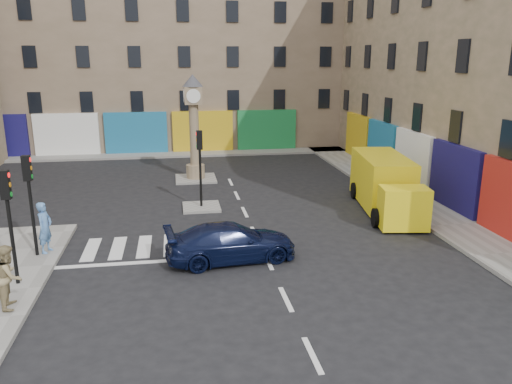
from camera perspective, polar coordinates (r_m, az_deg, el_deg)
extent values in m
plane|color=black|center=(17.35, 1.98, -9.18)|extent=(120.00, 120.00, 0.00)
cube|color=gray|center=(28.99, 15.11, 0.49)|extent=(2.60, 30.00, 0.15)
cube|color=gray|center=(38.37, -10.46, 4.26)|extent=(32.00, 2.40, 0.15)
cube|color=gray|center=(24.57, -6.26, -1.71)|extent=(1.80, 1.80, 0.12)
cube|color=gray|center=(30.36, -6.90, 1.53)|extent=(2.40, 2.40, 0.12)
cube|color=tan|center=(31.31, 27.12, 15.11)|extent=(10.00, 30.00, 16.00)
cube|color=#8A735C|center=(43.53, -10.90, 16.65)|extent=(32.00, 10.00, 17.00)
cylinder|color=black|center=(17.45, -26.05, -5.16)|extent=(0.12, 0.12, 2.80)
cube|color=black|center=(16.95, -26.77, 0.73)|extent=(0.28, 0.22, 0.90)
cylinder|color=black|center=(19.64, -24.14, -2.78)|extent=(0.12, 0.12, 2.80)
cube|color=black|center=(19.19, -24.73, 2.49)|extent=(0.28, 0.22, 0.90)
cylinder|color=black|center=(24.19, -6.35, 1.60)|extent=(0.12, 0.12, 2.80)
cube|color=black|center=(23.83, -6.48, 5.93)|extent=(0.28, 0.22, 0.90)
cylinder|color=tan|center=(30.26, -6.93, 2.37)|extent=(1.10, 1.10, 0.80)
cylinder|color=tan|center=(29.85, -7.06, 6.50)|extent=(0.56, 0.56, 3.60)
cube|color=tan|center=(29.60, -7.21, 10.90)|extent=(1.00, 1.00, 1.00)
cylinder|color=white|center=(29.08, -7.16, 10.83)|extent=(0.80, 0.06, 0.80)
cone|color=#333338|center=(29.55, -7.26, 12.54)|extent=(1.20, 1.20, 0.70)
imported|color=black|center=(18.13, -2.87, -5.75)|extent=(4.91, 2.46, 1.37)
cube|color=yellow|center=(25.40, 14.16, 1.38)|extent=(2.83, 5.27, 2.40)
cube|color=yellow|center=(21.99, 16.53, -1.75)|extent=(2.15, 1.54, 1.78)
cube|color=black|center=(21.83, 16.65, -0.74)|extent=(1.90, 1.20, 0.73)
cylinder|color=black|center=(22.26, 13.53, -2.89)|extent=(0.38, 0.87, 0.84)
cylinder|color=black|center=(22.86, 18.63, -2.80)|extent=(0.38, 0.87, 0.84)
cylinder|color=black|center=(26.56, 11.19, 0.17)|extent=(0.38, 0.87, 0.84)
cylinder|color=black|center=(27.06, 15.53, 0.18)|extent=(0.38, 0.87, 0.84)
imported|color=#5585C3|center=(19.93, -22.98, -3.74)|extent=(0.65, 0.80, 1.91)
imported|color=#92815A|center=(16.11, -26.39, -8.61)|extent=(0.82, 0.99, 1.88)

